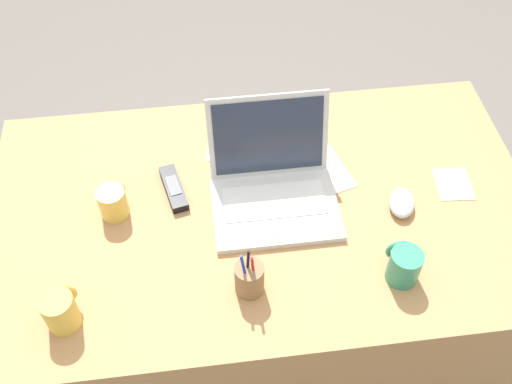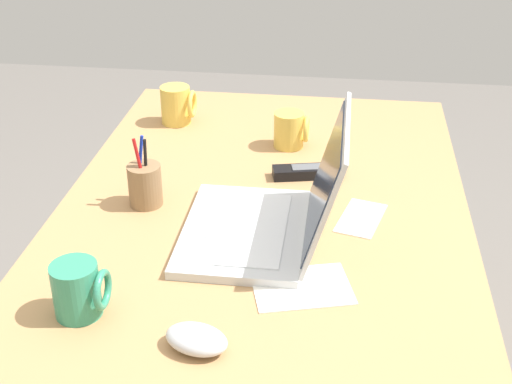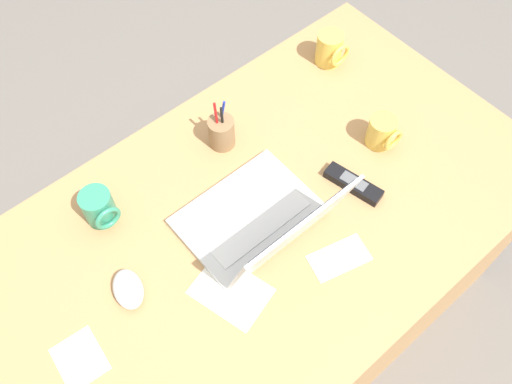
# 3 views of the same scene
# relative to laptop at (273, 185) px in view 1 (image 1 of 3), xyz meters

# --- Properties ---
(ground_plane) EXTENTS (6.00, 6.00, 0.00)m
(ground_plane) POSITION_rel_laptop_xyz_m (-0.03, -0.03, -0.80)
(ground_plane) COLOR slate
(desk) EXTENTS (1.48, 0.86, 0.75)m
(desk) POSITION_rel_laptop_xyz_m (-0.03, -0.03, -0.42)
(desk) COLOR tan
(desk) RESTS_ON ground
(laptop) EXTENTS (0.33, 0.31, 0.25)m
(laptop) POSITION_rel_laptop_xyz_m (0.00, 0.00, 0.00)
(laptop) COLOR silver
(laptop) RESTS_ON desk
(computer_mouse) EXTENTS (0.09, 0.12, 0.04)m
(computer_mouse) POSITION_rel_laptop_xyz_m (0.34, -0.08, -0.03)
(computer_mouse) COLOR silver
(computer_mouse) RESTS_ON desk
(coffee_mug_white) EXTENTS (0.08, 0.09, 0.10)m
(coffee_mug_white) POSITION_rel_laptop_xyz_m (-0.53, -0.31, -0.00)
(coffee_mug_white) COLOR #E0BC4C
(coffee_mug_white) RESTS_ON desk
(coffee_mug_tall) EXTENTS (0.08, 0.09, 0.10)m
(coffee_mug_tall) POSITION_rel_laptop_xyz_m (0.28, -0.29, -0.00)
(coffee_mug_tall) COLOR #338C6B
(coffee_mug_tall) RESTS_ON desk
(coffee_mug_spare) EXTENTS (0.07, 0.09, 0.09)m
(coffee_mug_spare) POSITION_rel_laptop_xyz_m (-0.42, 0.00, -0.01)
(coffee_mug_spare) COLOR #E0BC4C
(coffee_mug_spare) RESTS_ON desk
(cordless_phone) EXTENTS (0.08, 0.16, 0.03)m
(cordless_phone) POSITION_rel_laptop_xyz_m (-0.27, 0.05, -0.04)
(cordless_phone) COLOR black
(cordless_phone) RESTS_ON desk
(pen_holder) EXTENTS (0.07, 0.07, 0.15)m
(pen_holder) POSITION_rel_laptop_xyz_m (-0.10, -0.28, -0.00)
(pen_holder) COLOR olive
(pen_holder) RESTS_ON desk
(paper_note_near_laptop) EXTENTS (0.16, 0.11, 0.00)m
(paper_note_near_laptop) POSITION_rel_laptop_xyz_m (-0.09, 0.18, -0.05)
(paper_note_near_laptop) COLOR white
(paper_note_near_laptop) RESTS_ON desk
(paper_note_left) EXTENTS (0.11, 0.12, 0.00)m
(paper_note_left) POSITION_rel_laptop_xyz_m (0.51, -0.02, -0.05)
(paper_note_left) COLOR white
(paper_note_left) RESTS_ON desk
(paper_note_right) EXTENTS (0.17, 0.20, 0.00)m
(paper_note_right) POSITION_rel_laptop_xyz_m (0.16, 0.07, -0.05)
(paper_note_right) COLOR white
(paper_note_right) RESTS_ON desk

